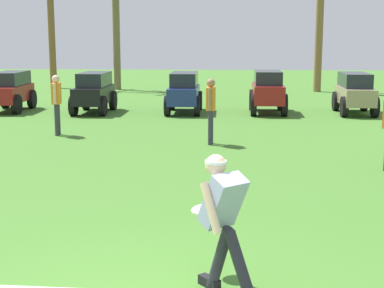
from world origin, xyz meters
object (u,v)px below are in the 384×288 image
object	(u,v)px
parked_car_slot_d	(268,91)
parked_car_slot_e	(355,92)
teammate_midfield	(57,99)
palm_tree_far_left	(50,1)
parked_car_slot_c	(184,91)
frisbee_thrower	(223,218)
teammate_near_sideline	(211,105)
palm_tree_right_of_centre	(320,3)
parked_car_slot_a	(11,90)
frisbee_in_flight	(204,209)
parked_car_slot_b	(94,91)
palm_tree_left_of_centre	(115,12)

from	to	relation	value
parked_car_slot_d	parked_car_slot_e	distance (m)	2.86
teammate_midfield	palm_tree_far_left	bearing A→B (deg)	106.78
parked_car_slot_c	parked_car_slot_e	size ratio (longest dim) A/B	0.99
palm_tree_far_left	parked_car_slot_d	bearing A→B (deg)	-42.49
frisbee_thrower	teammate_near_sideline	size ratio (longest dim) A/B	0.90
palm_tree_far_left	palm_tree_right_of_centre	size ratio (longest dim) A/B	1.07
teammate_midfield	parked_car_slot_a	distance (m)	5.70
parked_car_slot_d	parked_car_slot_e	world-z (taller)	parked_car_slot_d
frisbee_thrower	palm_tree_right_of_centre	world-z (taller)	palm_tree_right_of_centre
frisbee_in_flight	parked_car_slot_e	size ratio (longest dim) A/B	0.15
parked_car_slot_b	palm_tree_left_of_centre	xyz separation A→B (m)	(-0.81, 8.59, 2.93)
parked_car_slot_b	parked_car_slot_e	xyz separation A→B (m)	(8.68, 0.20, 0.00)
parked_car_slot_a	teammate_midfield	bearing A→B (deg)	-58.20
parked_car_slot_e	parked_car_slot_d	bearing A→B (deg)	179.98
frisbee_thrower	parked_car_slot_a	xyz separation A→B (m)	(-7.35, 14.16, -0.07)
frisbee_thrower	palm_tree_left_of_centre	world-z (taller)	palm_tree_left_of_centre
frisbee_in_flight	parked_car_slot_d	world-z (taller)	parked_car_slot_d
parked_car_slot_d	palm_tree_far_left	bearing A→B (deg)	137.51
frisbee_in_flight	parked_car_slot_a	world-z (taller)	parked_car_slot_a
parked_car_slot_d	parked_car_slot_b	bearing A→B (deg)	-177.98
parked_car_slot_a	palm_tree_left_of_centre	xyz separation A→B (m)	(2.13, 8.35, 2.93)
frisbee_in_flight	parked_car_slot_c	world-z (taller)	parked_car_slot_c
frisbee_thrower	frisbee_in_flight	xyz separation A→B (m)	(-0.21, 0.55, -0.08)
parked_car_slot_e	palm_tree_far_left	distance (m)	16.11
parked_car_slot_a	parked_car_slot_e	distance (m)	11.62
teammate_near_sideline	palm_tree_far_left	distance (m)	17.40
palm_tree_right_of_centre	palm_tree_far_left	bearing A→B (deg)	174.29
frisbee_thrower	frisbee_in_flight	distance (m)	0.59
teammate_near_sideline	palm_tree_left_of_centre	bearing A→B (deg)	108.88
frisbee_in_flight	palm_tree_left_of_centre	bearing A→B (deg)	102.83
palm_tree_right_of_centre	teammate_midfield	bearing A→B (deg)	-124.16
parked_car_slot_b	parked_car_slot_d	distance (m)	5.82
teammate_near_sideline	parked_car_slot_a	xyz separation A→B (m)	(-7.01, 5.91, -0.22)
parked_car_slot_b	palm_tree_right_of_centre	xyz separation A→B (m)	(8.65, 8.04, 3.27)
parked_car_slot_c	parked_car_slot_d	distance (m)	2.80
teammate_midfield	parked_car_slot_b	size ratio (longest dim) A/B	0.65
teammate_midfield	parked_car_slot_a	size ratio (longest dim) A/B	0.64
parked_car_slot_c	palm_tree_far_left	xyz separation A→B (m)	(-7.16, 9.16, 3.47)
parked_car_slot_c	palm_tree_right_of_centre	xyz separation A→B (m)	(5.63, 7.88, 3.27)
parked_car_slot_d	parked_car_slot_e	size ratio (longest dim) A/B	0.97
frisbee_in_flight	frisbee_thrower	bearing A→B (deg)	-68.82
frisbee_in_flight	teammate_midfield	size ratio (longest dim) A/B	0.24
palm_tree_right_of_centre	frisbee_in_flight	bearing A→B (deg)	-101.75
parked_car_slot_a	palm_tree_far_left	bearing A→B (deg)	97.50
parked_car_slot_c	palm_tree_right_of_centre	size ratio (longest dim) A/B	0.35
parked_car_slot_b	palm_tree_right_of_centre	bearing A→B (deg)	42.93
parked_car_slot_c	parked_car_slot_e	bearing A→B (deg)	0.44
parked_car_slot_e	teammate_near_sideline	bearing A→B (deg)	-128.12
teammate_midfield	parked_car_slot_b	distance (m)	4.61
parked_car_slot_c	palm_tree_far_left	world-z (taller)	palm_tree_far_left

